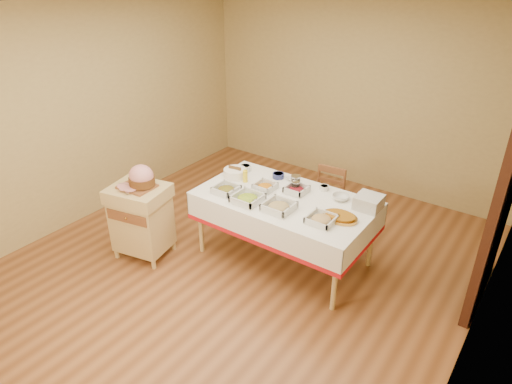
# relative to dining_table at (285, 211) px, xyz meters

# --- Properties ---
(room_shell) EXTENTS (5.00, 5.00, 5.00)m
(room_shell) POSITION_rel_dining_table_xyz_m (-0.30, -0.30, 0.70)
(room_shell) COLOR brown
(room_shell) RESTS_ON ground
(doorway) EXTENTS (0.09, 1.10, 2.20)m
(doorway) POSITION_rel_dining_table_xyz_m (1.90, 0.60, 0.51)
(doorway) COLOR black
(doorway) RESTS_ON ground
(dining_table) EXTENTS (1.82, 1.02, 0.76)m
(dining_table) POSITION_rel_dining_table_xyz_m (0.00, 0.00, 0.00)
(dining_table) COLOR #D3B674
(dining_table) RESTS_ON ground
(butcher_cart) EXTENTS (0.67, 0.60, 0.83)m
(butcher_cart) POSITION_rel_dining_table_xyz_m (-1.31, -0.82, -0.13)
(butcher_cart) COLOR #D3B674
(butcher_cart) RESTS_ON ground
(dining_chair) EXTENTS (0.40, 0.38, 0.82)m
(dining_chair) POSITION_rel_dining_table_xyz_m (0.12, 0.72, -0.17)
(dining_chair) COLOR brown
(dining_chair) RESTS_ON ground
(ham_on_board) EXTENTS (0.38, 0.36, 0.25)m
(ham_on_board) POSITION_rel_dining_table_xyz_m (-1.27, -0.79, 0.34)
(ham_on_board) COLOR brown
(ham_on_board) RESTS_ON butcher_cart
(serving_dish_a) EXTENTS (0.24, 0.24, 0.11)m
(serving_dish_a) POSITION_rel_dining_table_xyz_m (-0.57, -0.26, 0.20)
(serving_dish_a) COLOR silver
(serving_dish_a) RESTS_ON dining_table
(serving_dish_b) EXTENTS (0.28, 0.28, 0.11)m
(serving_dish_b) POSITION_rel_dining_table_xyz_m (-0.27, -0.29, 0.20)
(serving_dish_b) COLOR silver
(serving_dish_b) RESTS_ON dining_table
(serving_dish_c) EXTENTS (0.28, 0.28, 0.11)m
(serving_dish_c) POSITION_rel_dining_table_xyz_m (0.08, -0.25, 0.20)
(serving_dish_c) COLOR silver
(serving_dish_c) RESTS_ON dining_table
(serving_dish_d) EXTENTS (0.25, 0.25, 0.09)m
(serving_dish_d) POSITION_rel_dining_table_xyz_m (0.53, -0.21, 0.19)
(serving_dish_d) COLOR silver
(serving_dish_d) RESTS_ON dining_table
(serving_dish_e) EXTENTS (0.22, 0.21, 0.10)m
(serving_dish_e) POSITION_rel_dining_table_xyz_m (-0.28, 0.03, 0.19)
(serving_dish_e) COLOR silver
(serving_dish_e) RESTS_ON dining_table
(serving_dish_f) EXTENTS (0.23, 0.22, 0.10)m
(serving_dish_f) POSITION_rel_dining_table_xyz_m (0.03, 0.17, 0.19)
(serving_dish_f) COLOR silver
(serving_dish_f) RESTS_ON dining_table
(small_bowl_left) EXTENTS (0.13, 0.13, 0.06)m
(small_bowl_left) POSITION_rel_dining_table_xyz_m (-0.73, 0.30, 0.20)
(small_bowl_left) COLOR silver
(small_bowl_left) RESTS_ON dining_table
(small_bowl_mid) EXTENTS (0.13, 0.13, 0.06)m
(small_bowl_mid) POSITION_rel_dining_table_xyz_m (-0.31, 0.35, 0.19)
(small_bowl_mid) COLOR navy
(small_bowl_mid) RESTS_ON dining_table
(small_bowl_right) EXTENTS (0.10, 0.10, 0.05)m
(small_bowl_right) POSITION_rel_dining_table_xyz_m (0.24, 0.39, 0.19)
(small_bowl_right) COLOR silver
(small_bowl_right) RESTS_ON dining_table
(bowl_white_imported) EXTENTS (0.17, 0.17, 0.03)m
(bowl_white_imported) POSITION_rel_dining_table_xyz_m (-0.15, 0.39, 0.18)
(bowl_white_imported) COLOR silver
(bowl_white_imported) RESTS_ON dining_table
(bowl_small_imported) EXTENTS (0.19, 0.19, 0.05)m
(bowl_small_imported) POSITION_rel_dining_table_xyz_m (0.48, 0.29, 0.19)
(bowl_small_imported) COLOR silver
(bowl_small_imported) RESTS_ON dining_table
(preserve_jar_left) EXTENTS (0.10, 0.10, 0.13)m
(preserve_jar_left) POSITION_rel_dining_table_xyz_m (-0.04, 0.27, 0.22)
(preserve_jar_left) COLOR silver
(preserve_jar_left) RESTS_ON dining_table
(preserve_jar_right) EXTENTS (0.09, 0.09, 0.11)m
(preserve_jar_right) POSITION_rel_dining_table_xyz_m (0.01, 0.19, 0.21)
(preserve_jar_right) COLOR silver
(preserve_jar_right) RESTS_ON dining_table
(mustard_bottle) EXTENTS (0.05, 0.05, 0.17)m
(mustard_bottle) POSITION_rel_dining_table_xyz_m (-0.56, 0.06, 0.24)
(mustard_bottle) COLOR yellow
(mustard_bottle) RESTS_ON dining_table
(bread_basket) EXTENTS (0.25, 0.25, 0.11)m
(bread_basket) POSITION_rel_dining_table_xyz_m (-0.73, 0.10, 0.21)
(bread_basket) COLOR white
(bread_basket) RESTS_ON dining_table
(plate_stack) EXTENTS (0.25, 0.25, 0.14)m
(plate_stack) POSITION_rel_dining_table_xyz_m (0.79, 0.29, 0.23)
(plate_stack) COLOR silver
(plate_stack) RESTS_ON dining_table
(brass_platter) EXTENTS (0.35, 0.25, 0.05)m
(brass_platter) POSITION_rel_dining_table_xyz_m (0.65, -0.05, 0.18)
(brass_platter) COLOR #B38032
(brass_platter) RESTS_ON dining_table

